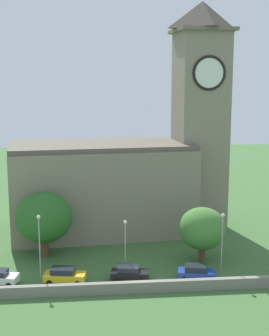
{
  "coord_description": "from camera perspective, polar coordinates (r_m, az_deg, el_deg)",
  "views": [
    {
      "loc": [
        -5.87,
        -51.14,
        22.92
      ],
      "look_at": [
        -0.15,
        8.32,
        11.9
      ],
      "focal_mm": 51.56,
      "sensor_mm": 36.0,
      "label": 1
    }
  ],
  "objects": [
    {
      "name": "quay_barrier",
      "position": [
        54.19,
        1.25,
        -13.85
      ],
      "size": [
        54.45,
        0.7,
        1.25
      ],
      "primitive_type": "cube",
      "color": "gray",
      "rests_on": "ground"
    },
    {
      "name": "car_black",
      "position": [
        57.15,
        -0.59,
        -12.28
      ],
      "size": [
        4.65,
        2.7,
        1.65
      ],
      "color": "black",
      "rests_on": "ground"
    },
    {
      "name": "car_blue",
      "position": [
        57.66,
        7.35,
        -12.13
      ],
      "size": [
        4.65,
        2.95,
        1.72
      ],
      "color": "#233D9E",
      "rests_on": "ground"
    },
    {
      "name": "tree_by_tower",
      "position": [
        62.06,
        8.02,
        -7.11
      ],
      "size": [
        5.99,
        5.99,
        7.03
      ],
      "color": "brown",
      "rests_on": "ground"
    },
    {
      "name": "streetlamp_west_mid",
      "position": [
        57.14,
        -11.2,
        -8.0
      ],
      "size": [
        0.44,
        0.44,
        7.64
      ],
      "color": "#9EA0A5",
      "rests_on": "ground"
    },
    {
      "name": "tree_riverside_west",
      "position": [
        63.93,
        -10.66,
        -5.78
      ],
      "size": [
        7.35,
        7.35,
        8.59
      ],
      "color": "brown",
      "rests_on": "ground"
    },
    {
      "name": "church",
      "position": [
        73.03,
        -0.49,
        0.09
      ],
      "size": [
        33.48,
        15.25,
        34.22
      ],
      "color": "gray",
      "rests_on": "ground"
    },
    {
      "name": "car_yellow",
      "position": [
        56.96,
        -8.29,
        -12.42
      ],
      "size": [
        4.97,
        2.86,
        1.75
      ],
      "color": "gold",
      "rests_on": "ground"
    },
    {
      "name": "ground_plane",
      "position": [
        70.25,
        -0.4,
        -8.6
      ],
      "size": [
        200.0,
        200.0,
        0.0
      ],
      "primitive_type": "plane",
      "color": "#3D6633"
    },
    {
      "name": "streetlamp_east_mid",
      "position": [
        58.95,
        10.34,
        -7.6
      ],
      "size": [
        0.44,
        0.44,
        7.28
      ],
      "color": "#9EA0A5",
      "rests_on": "ground"
    },
    {
      "name": "streetlamp_central",
      "position": [
        57.95,
        -1.1,
        -8.21
      ],
      "size": [
        0.44,
        0.44,
        6.5
      ],
      "color": "#9EA0A5",
      "rests_on": "ground"
    }
  ]
}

